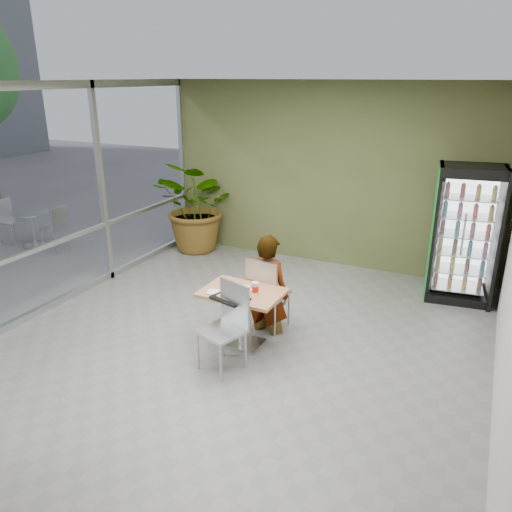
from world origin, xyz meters
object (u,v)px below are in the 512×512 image
object	(u,v)px
potted_plant	(199,206)
seated_woman	(268,293)
dining_table	(242,307)
beverage_fridge	(464,234)
chair_near	(228,319)
soda_cup	(255,288)
chair_far	(265,289)
cafeteria_tray	(230,298)

from	to	relation	value
potted_plant	seated_woman	bearing A→B (deg)	-43.17
dining_table	beverage_fridge	xyz separation A→B (m)	(2.33, 2.73, 0.49)
chair_near	soda_cup	xyz separation A→B (m)	(0.11, 0.49, 0.22)
chair_far	chair_near	distance (m)	0.97
seated_woman	soda_cup	xyz separation A→B (m)	(0.08, -0.54, 0.30)
soda_cup	beverage_fridge	distance (m)	3.48
dining_table	cafeteria_tray	distance (m)	0.35
dining_table	cafeteria_tray	size ratio (longest dim) A/B	2.40
soda_cup	cafeteria_tray	bearing A→B (deg)	-128.03
seated_woman	dining_table	bearing A→B (deg)	83.82
cafeteria_tray	potted_plant	distance (m)	4.00
dining_table	beverage_fridge	world-z (taller)	beverage_fridge
soda_cup	potted_plant	xyz separation A→B (m)	(-2.62, 2.92, 0.07)
chair_near	soda_cup	size ratio (longest dim) A/B	6.77
chair_far	cafeteria_tray	size ratio (longest dim) A/B	2.48
dining_table	chair_far	size ratio (longest dim) A/B	0.97
seated_woman	chair_near	bearing A→B (deg)	93.11
chair_far	seated_woman	xyz separation A→B (m)	(0.01, 0.06, -0.09)
soda_cup	chair_far	bearing A→B (deg)	99.98
seated_woman	potted_plant	size ratio (longest dim) A/B	0.92
beverage_fridge	dining_table	bearing A→B (deg)	-137.63
chair_near	beverage_fridge	xyz separation A→B (m)	(2.26, 3.23, 0.42)
seated_woman	beverage_fridge	world-z (taller)	beverage_fridge
dining_table	seated_woman	xyz separation A→B (m)	(0.11, 0.53, -0.02)
soda_cup	beverage_fridge	size ratio (longest dim) A/B	0.07
dining_table	soda_cup	bearing A→B (deg)	-1.96
chair_near	beverage_fridge	bearing A→B (deg)	73.52
seated_woman	beverage_fridge	bearing A→B (deg)	-130.11
seated_woman	cafeteria_tray	size ratio (longest dim) A/B	3.93
dining_table	cafeteria_tray	bearing A→B (deg)	-95.21
chair_far	soda_cup	xyz separation A→B (m)	(0.08, -0.48, 0.22)
chair_near	cafeteria_tray	xyz separation A→B (m)	(-0.09, 0.23, 0.15)
dining_table	seated_woman	bearing A→B (deg)	78.64
chair_near	seated_woman	distance (m)	1.04
seated_woman	potted_plant	bearing A→B (deg)	-37.99
seated_woman	potted_plant	distance (m)	3.50
chair_far	soda_cup	world-z (taller)	chair_far
beverage_fridge	potted_plant	xyz separation A→B (m)	(-4.76, 0.19, -0.13)
chair_far	beverage_fridge	bearing A→B (deg)	-129.48
chair_near	seated_woman	world-z (taller)	seated_woman
cafeteria_tray	dining_table	bearing A→B (deg)	84.79
dining_table	beverage_fridge	size ratio (longest dim) A/B	0.49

